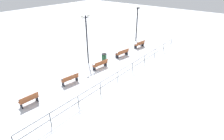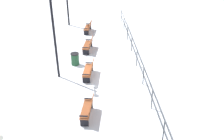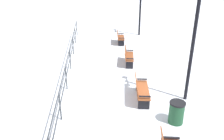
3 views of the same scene
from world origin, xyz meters
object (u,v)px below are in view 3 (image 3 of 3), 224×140
(bench_fifth, at_px, (120,37))
(lamppost_far, at_px, (141,0))
(bench_fourth, at_px, (128,56))
(trash_bin, at_px, (176,112))
(bench_third, at_px, (141,89))
(lamppost_middle, at_px, (197,16))

(bench_fifth, relative_size, lamppost_far, 0.34)
(bench_fourth, distance_m, trash_bin, 5.52)
(bench_third, xyz_separation_m, lamppost_middle, (1.85, -0.14, 2.92))
(bench_third, height_order, bench_fourth, bench_third)
(bench_third, relative_size, bench_fourth, 1.08)
(bench_fourth, xyz_separation_m, lamppost_far, (1.78, 5.95, 2.24))
(lamppost_middle, relative_size, lamppost_far, 1.22)
(trash_bin, bearing_deg, bench_third, 119.17)
(bench_third, bearing_deg, lamppost_middle, 3.02)
(lamppost_middle, bearing_deg, bench_fourth, 114.24)
(lamppost_middle, bearing_deg, trash_bin, -121.59)
(bench_third, distance_m, bench_fourth, 3.81)
(bench_third, distance_m, bench_fifth, 7.61)
(bench_fifth, relative_size, trash_bin, 1.74)
(bench_fifth, distance_m, lamppost_middle, 8.47)
(lamppost_middle, height_order, trash_bin, lamppost_middle)
(bench_third, bearing_deg, trash_bin, -53.41)
(bench_fourth, height_order, bench_fifth, bench_fifth)
(bench_third, xyz_separation_m, trash_bin, (0.92, -1.65, -0.05))
(bench_fifth, bearing_deg, bench_fourth, -84.61)
(bench_third, xyz_separation_m, bench_fourth, (0.07, 3.81, 0.00))
(bench_fourth, distance_m, lamppost_middle, 5.22)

